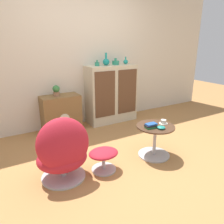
# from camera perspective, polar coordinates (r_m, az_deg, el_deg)

# --- Properties ---
(ground_plane) EXTENTS (12.00, 12.00, 0.00)m
(ground_plane) POSITION_cam_1_polar(r_m,az_deg,el_deg) (3.11, 3.87, -11.89)
(ground_plane) COLOR #A87542
(wall_back) EXTENTS (6.40, 0.06, 2.60)m
(wall_back) POSITION_cam_1_polar(r_m,az_deg,el_deg) (4.16, -8.91, 14.42)
(wall_back) COLOR beige
(wall_back) RESTS_ON ground_plane
(sideboard) EXTENTS (0.98, 0.41, 1.12)m
(sideboard) POSITION_cam_1_polar(r_m,az_deg,el_deg) (4.31, -0.18, 4.79)
(sideboard) COLOR beige
(sideboard) RESTS_ON ground_plane
(tv_console) EXTENTS (0.67, 0.37, 0.64)m
(tv_console) POSITION_cam_1_polar(r_m,az_deg,el_deg) (4.00, -13.15, -0.32)
(tv_console) COLOR brown
(tv_console) RESTS_ON ground_plane
(egg_chair) EXTENTS (0.62, 0.57, 0.80)m
(egg_chair) POSITION_cam_1_polar(r_m,az_deg,el_deg) (2.56, -12.73, -10.15)
(egg_chair) COLOR #B7B7BC
(egg_chair) RESTS_ON ground_plane
(ottoman) EXTENTS (0.37, 0.32, 0.28)m
(ottoman) POSITION_cam_1_polar(r_m,az_deg,el_deg) (2.76, -2.22, -11.36)
(ottoman) COLOR #B7B7BC
(ottoman) RESTS_ON ground_plane
(coffee_table) EXTENTS (0.52, 0.52, 0.45)m
(coffee_table) POSITION_cam_1_polar(r_m,az_deg,el_deg) (3.12, 11.09, -7.01)
(coffee_table) COLOR #B7B7BC
(coffee_table) RESTS_ON ground_plane
(vase_leftmost) EXTENTS (0.08, 0.08, 0.10)m
(vase_leftmost) POSITION_cam_1_polar(r_m,az_deg,el_deg) (4.08, -3.91, 12.43)
(vase_leftmost) COLOR #2D8E6B
(vase_leftmost) RESTS_ON sideboard
(vase_inner_left) EXTENTS (0.13, 0.13, 0.23)m
(vase_inner_left) POSITION_cam_1_polar(r_m,az_deg,el_deg) (4.16, -1.56, 13.06)
(vase_inner_left) COLOR teal
(vase_inner_left) RESTS_ON sideboard
(vase_inner_right) EXTENTS (0.13, 0.13, 0.12)m
(vase_inner_right) POSITION_cam_1_polar(r_m,az_deg,el_deg) (4.27, 0.94, 12.81)
(vase_inner_right) COLOR #2D8E6B
(vase_inner_right) RESTS_ON sideboard
(vase_rightmost) EXTENTS (0.09, 0.09, 0.14)m
(vase_rightmost) POSITION_cam_1_polar(r_m,az_deg,el_deg) (4.39, 3.58, 13.01)
(vase_rightmost) COLOR teal
(vase_rightmost) RESTS_ON sideboard
(potted_plant) EXTENTS (0.12, 0.12, 0.19)m
(potted_plant) POSITION_cam_1_polar(r_m,az_deg,el_deg) (3.88, -14.36, 5.48)
(potted_plant) COLOR #996B4C
(potted_plant) RESTS_ON tv_console
(teacup) EXTENTS (0.12, 0.12, 0.06)m
(teacup) POSITION_cam_1_polar(r_m,az_deg,el_deg) (3.13, 13.27, -2.59)
(teacup) COLOR silver
(teacup) RESTS_ON coffee_table
(book_stack) EXTENTS (0.17, 0.11, 0.06)m
(book_stack) POSITION_cam_1_polar(r_m,az_deg,el_deg) (2.95, 10.13, -3.54)
(book_stack) COLOR #237038
(book_stack) RESTS_ON coffee_table
(bowl) EXTENTS (0.11, 0.11, 0.04)m
(bowl) POSITION_cam_1_polar(r_m,az_deg,el_deg) (2.95, 12.73, -3.96)
(bowl) COLOR #1E7A70
(bowl) RESTS_ON coffee_table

